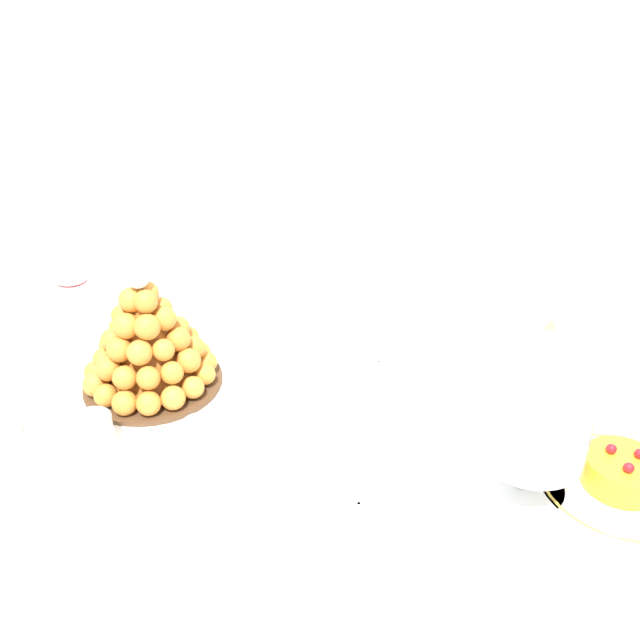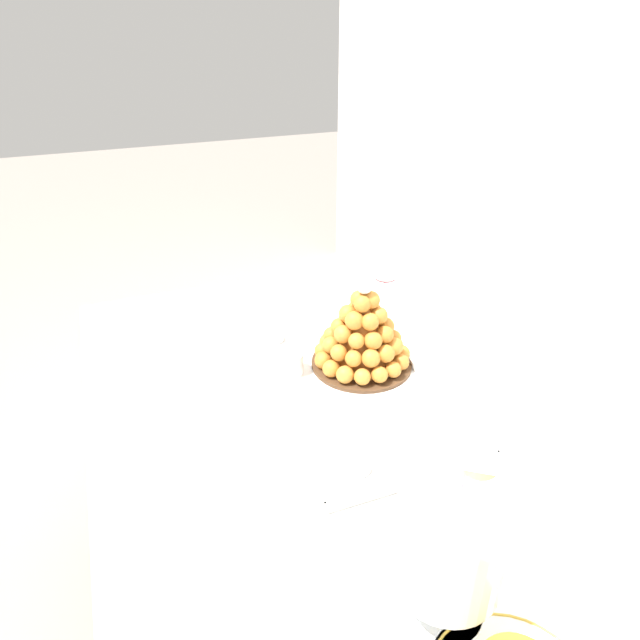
% 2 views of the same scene
% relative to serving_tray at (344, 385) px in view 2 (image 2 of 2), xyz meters
% --- Properties ---
extents(buffet_table, '(1.38, 0.87, 0.73)m').
position_rel_serving_tray_xyz_m(buffet_table, '(0.10, -0.08, -0.11)').
color(buffet_table, brown).
rests_on(buffet_table, ground_plane).
extents(serving_tray, '(0.62, 0.34, 0.02)m').
position_rel_serving_tray_xyz_m(serving_tray, '(0.00, 0.00, 0.00)').
color(serving_tray, white).
rests_on(serving_tray, buffet_table).
extents(croquembouche, '(0.22, 0.22, 0.21)m').
position_rel_serving_tray_xyz_m(croquembouche, '(-0.05, 0.06, 0.08)').
color(croquembouche, '#4C331E').
rests_on(croquembouche, serving_tray).
extents(dessert_cup_left, '(0.05, 0.05, 0.05)m').
position_rel_serving_tray_xyz_m(dessert_cup_left, '(-0.23, -0.09, 0.02)').
color(dessert_cup_left, silver).
rests_on(dessert_cup_left, serving_tray).
extents(dessert_cup_mid_left, '(0.06, 0.06, 0.05)m').
position_rel_serving_tray_xyz_m(dessert_cup_mid_left, '(-0.08, -0.09, 0.02)').
color(dessert_cup_mid_left, silver).
rests_on(dessert_cup_mid_left, serving_tray).
extents(dessert_cup_centre, '(0.05, 0.05, 0.06)m').
position_rel_serving_tray_xyz_m(dessert_cup_centre, '(0.08, -0.09, 0.03)').
color(dessert_cup_centre, silver).
rests_on(dessert_cup_centre, serving_tray).
extents(dessert_cup_mid_right, '(0.06, 0.06, 0.06)m').
position_rel_serving_tray_xyz_m(dessert_cup_mid_right, '(0.23, -0.08, 0.03)').
color(dessert_cup_mid_right, silver).
rests_on(dessert_cup_mid_right, serving_tray).
extents(macaron_goblet, '(0.14, 0.14, 0.25)m').
position_rel_serving_tray_xyz_m(macaron_goblet, '(0.51, -0.08, 0.14)').
color(macaron_goblet, white).
rests_on(macaron_goblet, buffet_table).
extents(wine_glass, '(0.07, 0.07, 0.17)m').
position_rel_serving_tray_xyz_m(wine_glass, '(-0.25, 0.22, 0.12)').
color(wine_glass, silver).
rests_on(wine_glass, buffet_table).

